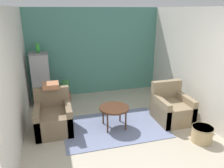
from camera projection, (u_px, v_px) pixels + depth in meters
The scene contains 12 objects.
wall_back_accent at pixel (95, 52), 6.49m from camera, with size 3.99×0.06×2.53m.
wall_left at pixel (15, 74), 4.26m from camera, with size 0.06×3.74×2.53m.
wall_right at pixel (190, 62), 5.26m from camera, with size 0.06×3.74×2.53m.
area_rug at pixel (114, 127), 4.83m from camera, with size 2.19×1.47×0.01m.
coffee_table at pixel (114, 109), 4.69m from camera, with size 0.64×0.64×0.49m.
armchair_left at pixel (54, 118), 4.62m from camera, with size 0.74×0.82×0.87m.
armchair_right at pixel (171, 109), 5.06m from camera, with size 0.74×0.82×0.87m.
birdcage at pixel (41, 79), 5.83m from camera, with size 0.50×0.50×1.41m.
parrot at pixel (38, 48), 5.56m from camera, with size 0.12×0.22×0.26m.
potted_plant at pixel (65, 90), 6.15m from camera, with size 0.29×0.29×0.63m.
wicker_basket at pixel (202, 134), 4.27m from camera, with size 0.42×0.42×0.31m.
throw_pillow at pixel (51, 85), 4.69m from camera, with size 0.34×0.34×0.10m.
Camera 1 is at (-1.24, -2.58, 2.47)m, focal length 35.00 mm.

